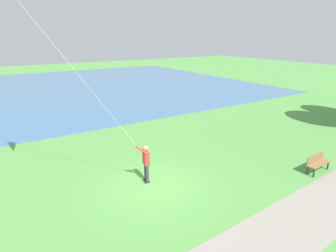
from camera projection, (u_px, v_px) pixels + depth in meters
The scene contains 5 objects.
ground_plane at pixel (152, 185), 12.58m from camera, with size 120.00×120.00×0.00m, color #569947.
lake_water at pixel (75, 87), 36.08m from camera, with size 36.00×44.00×0.01m, color teal.
walkway_path at pixel (280, 234), 9.49m from camera, with size 2.40×32.00×0.02m, color gray.
person_kite_flyer at pixel (146, 160), 12.59m from camera, with size 0.51×0.63×1.83m.
park_bench_near_walkway at pixel (317, 162), 13.71m from camera, with size 0.53×1.52×0.88m.
Camera 1 is at (9.77, -5.45, 6.35)m, focal length 30.38 mm.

